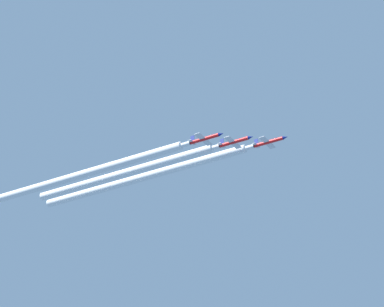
{
  "coord_description": "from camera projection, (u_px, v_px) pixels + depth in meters",
  "views": [
    {
      "loc": [
        217.61,
        113.34,
        1.28
      ],
      "look_at": [
        -0.18,
        -15.29,
        141.04
      ],
      "focal_mm": 87.56,
      "sensor_mm": 36.0,
      "label": 1
    }
  ],
  "objects": [
    {
      "name": "smoke_trail_third_echelon",
      "position": [
        77.0,
        176.0,
        299.53
      ],
      "size": [
        2.59,
        84.31,
        2.59
      ],
      "color": "white"
    },
    {
      "name": "jet_third_echelon",
      "position": [
        206.0,
        138.0,
        278.4
      ],
      "size": [
        8.07,
        11.76,
        2.83
      ],
      "color": "red"
    },
    {
      "name": "jet_second_echelon",
      "position": [
        235.0,
        142.0,
        282.11
      ],
      "size": [
        8.07,
        11.76,
        2.83
      ],
      "color": "red"
    },
    {
      "name": "smoke_trail_second_echelon",
      "position": [
        126.0,
        173.0,
        299.73
      ],
      "size": [
        2.59,
        68.48,
        2.59
      ],
      "color": "white"
    },
    {
      "name": "smoke_trail_lead",
      "position": [
        145.0,
        177.0,
        305.5
      ],
      "size": [
        2.59,
        79.79,
        2.59
      ],
      "color": "white"
    },
    {
      "name": "jet_lead",
      "position": [
        270.0,
        142.0,
        285.37
      ],
      "size": [
        8.07,
        11.76,
        2.83
      ],
      "color": "red"
    }
  ]
}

